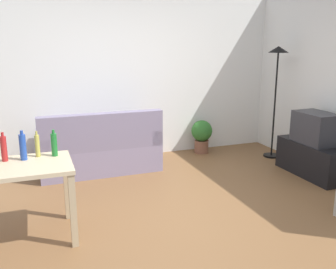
# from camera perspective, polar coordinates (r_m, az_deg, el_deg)

# --- Properties ---
(ground_plane) EXTENTS (5.20, 4.40, 0.02)m
(ground_plane) POSITION_cam_1_polar(r_m,az_deg,el_deg) (4.49, 1.06, -11.03)
(ground_plane) COLOR brown
(wall_rear) EXTENTS (5.20, 0.10, 2.70)m
(wall_rear) POSITION_cam_1_polar(r_m,az_deg,el_deg) (6.19, -6.48, 8.91)
(wall_rear) COLOR white
(wall_rear) RESTS_ON ground_plane
(couch) EXTENTS (1.73, 0.84, 0.92)m
(couch) POSITION_cam_1_polar(r_m,az_deg,el_deg) (5.67, -10.30, -2.43)
(couch) COLOR gray
(couch) RESTS_ON ground_plane
(tv_stand) EXTENTS (0.44, 1.10, 0.48)m
(tv_stand) POSITION_cam_1_polar(r_m,az_deg,el_deg) (5.79, 21.05, -3.50)
(tv_stand) COLOR black
(tv_stand) RESTS_ON ground_plane
(tv) EXTENTS (0.41, 0.60, 0.44)m
(tv) POSITION_cam_1_polar(r_m,az_deg,el_deg) (5.68, 21.48, 0.93)
(tv) COLOR #2D2D33
(tv) RESTS_ON tv_stand
(torchiere_lamp) EXTENTS (0.32, 0.32, 1.81)m
(torchiere_lamp) POSITION_cam_1_polar(r_m,az_deg,el_deg) (6.32, 16.19, 9.13)
(torchiere_lamp) COLOR black
(torchiere_lamp) RESTS_ON ground_plane
(desk) EXTENTS (1.21, 0.71, 0.76)m
(desk) POSITION_cam_1_polar(r_m,az_deg,el_deg) (3.84, -23.30, -6.00)
(desk) COLOR #C6B28E
(desk) RESTS_ON ground_plane
(potted_plant) EXTENTS (0.36, 0.36, 0.57)m
(potted_plant) POSITION_cam_1_polar(r_m,az_deg,el_deg) (6.50, 5.13, 0.06)
(potted_plant) COLOR brown
(potted_plant) RESTS_ON ground_plane
(bottle_red) EXTENTS (0.06, 0.06, 0.29)m
(bottle_red) POSITION_cam_1_polar(r_m,az_deg,el_deg) (3.94, -23.62, -1.93)
(bottle_red) COLOR #AD2323
(bottle_red) RESTS_ON desk
(bottle_blue) EXTENTS (0.06, 0.06, 0.29)m
(bottle_blue) POSITION_cam_1_polar(r_m,az_deg,el_deg) (3.91, -21.14, -1.73)
(bottle_blue) COLOR #2347A3
(bottle_blue) RESTS_ON desk
(bottle_squat) EXTENTS (0.05, 0.05, 0.26)m
(bottle_squat) POSITION_cam_1_polar(r_m,az_deg,el_deg) (3.98, -19.18, -1.57)
(bottle_squat) COLOR #BCB24C
(bottle_squat) RESTS_ON desk
(bottle_green) EXTENTS (0.06, 0.06, 0.27)m
(bottle_green) POSITION_cam_1_polar(r_m,az_deg,el_deg) (3.95, -16.87, -1.43)
(bottle_green) COLOR #1E722D
(bottle_green) RESTS_ON desk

